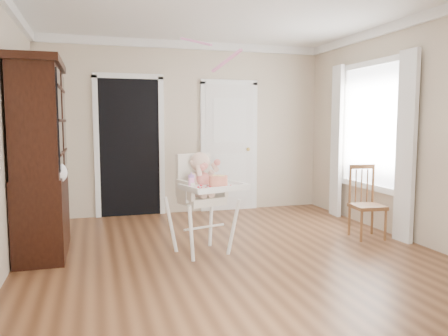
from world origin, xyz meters
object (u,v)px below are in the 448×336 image
object	(u,v)px
sippy_cup	(191,180)
dining_chair	(366,204)
cake	(218,181)
china_cabinet	(41,158)
high_chair	(202,192)

from	to	relation	value
sippy_cup	dining_chair	size ratio (longest dim) A/B	0.17
cake	dining_chair	distance (m)	2.09
sippy_cup	china_cabinet	distance (m)	1.69
cake	china_cabinet	bearing A→B (deg)	156.78
sippy_cup	cake	bearing A→B (deg)	-13.37
cake	high_chair	bearing A→B (deg)	113.62
cake	china_cabinet	size ratio (longest dim) A/B	0.12
cake	dining_chair	world-z (taller)	dining_chair
high_chair	dining_chair	xyz separation A→B (m)	(2.14, 0.07, -0.27)
high_chair	china_cabinet	bearing A→B (deg)	147.13
cake	sippy_cup	size ratio (longest dim) A/B	1.59
cake	dining_chair	xyz separation A→B (m)	(2.03, 0.33, -0.41)
cake	sippy_cup	bearing A→B (deg)	166.63
high_chair	sippy_cup	world-z (taller)	high_chair
sippy_cup	dining_chair	distance (m)	2.35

